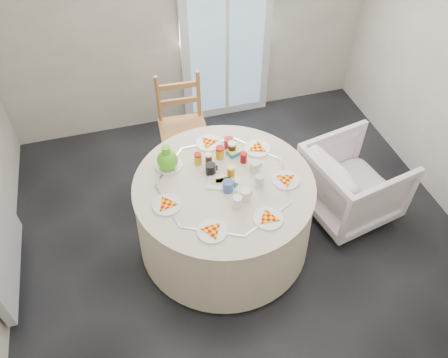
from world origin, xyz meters
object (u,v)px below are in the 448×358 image
object	(u,v)px
table	(224,214)
green_pitcher	(167,158)
radiator	(4,252)
wooden_chair	(184,132)
armchair	(353,180)

from	to	relation	value
table	green_pitcher	size ratio (longest dim) A/B	6.73
radiator	table	distance (m)	1.79
wooden_chair	armchair	world-z (taller)	wooden_chair
table	green_pitcher	world-z (taller)	green_pitcher
table	armchair	size ratio (longest dim) A/B	1.89
radiator	armchair	xyz separation A→B (m)	(3.03, -0.06, 0.01)
radiator	green_pitcher	world-z (taller)	green_pitcher
wooden_chair	green_pitcher	world-z (taller)	wooden_chair
wooden_chair	green_pitcher	bearing A→B (deg)	-106.37
radiator	armchair	size ratio (longest dim) A/B	1.26
radiator	green_pitcher	xyz separation A→B (m)	(1.39, 0.19, 0.49)
radiator	table	size ratio (longest dim) A/B	0.67
table	green_pitcher	distance (m)	0.69
radiator	green_pitcher	distance (m)	1.49
wooden_chair	green_pitcher	distance (m)	0.89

